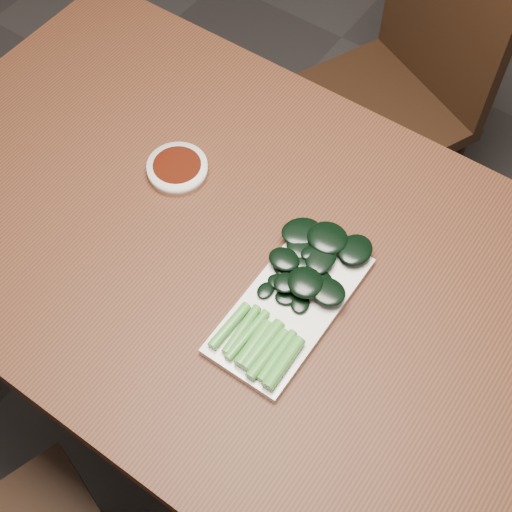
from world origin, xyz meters
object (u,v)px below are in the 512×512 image
Objects in this scene: table at (255,277)px; sauce_bowl at (177,169)px; gai_lan at (297,286)px; chair_far at (396,87)px; serving_plate at (290,305)px.

sauce_bowl reaches higher than table.
table is at bearing 167.23° from gai_lan.
chair_far is 8.15× the size of sauce_bowl.
serving_plate is 0.96× the size of gai_lan.
sauce_bowl is 0.35× the size of gai_lan.
chair_far is 2.85× the size of gai_lan.
sauce_bowl is (-0.12, -0.68, 0.28)m from chair_far.
sauce_bowl is (-0.22, 0.06, 0.08)m from table.
serving_plate is at bearing -19.36° from sauce_bowl.
gai_lan is at bearing -51.40° from chair_far.
gai_lan reaches higher than serving_plate.
sauce_bowl is at bearing 160.64° from serving_plate.
sauce_bowl is at bearing 164.56° from gai_lan.
sauce_bowl reaches higher than serving_plate.
chair_far reaches higher than table.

